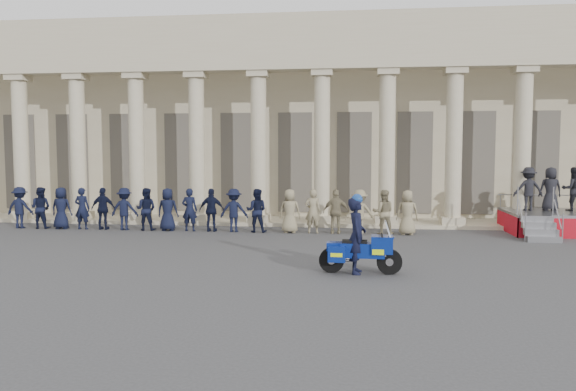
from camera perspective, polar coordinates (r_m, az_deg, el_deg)
The scene contains 6 objects.
ground at distance 15.32m, azimuth -3.22°, elevation -7.02°, with size 90.00×90.00×0.00m, color #38383A.
building at distance 29.67m, azimuth 1.69°, elevation 7.38°, with size 40.00×12.50×9.00m.
officer_rank at distance 21.64m, azimuth -8.73°, elevation -1.45°, with size 16.05×0.62×1.64m.
reviewing_stand at distance 23.21m, azimuth 25.62°, elevation -0.32°, with size 4.01×3.91×2.46m.
motorcycle at distance 14.24m, azimuth 7.44°, elevation -5.59°, with size 2.08×0.85×1.33m.
rider at distance 14.17m, azimuth 6.99°, elevation -3.93°, with size 0.48×0.71×2.01m.
Camera 1 is at (2.60, -14.78, 3.09)m, focal length 35.00 mm.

